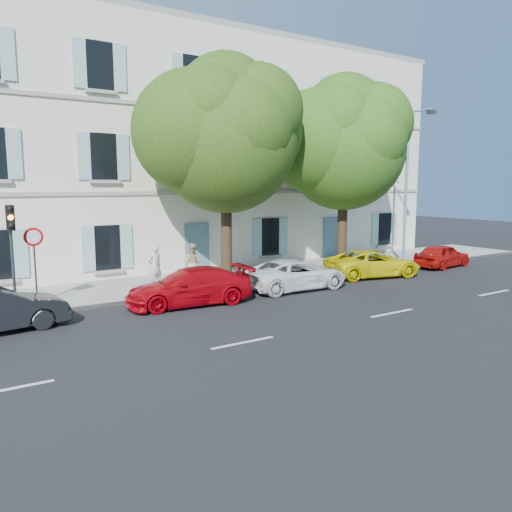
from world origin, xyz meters
TOP-DOWN VIEW (x-y plane):
  - ground at (0.00, 0.00)m, footprint 90.00×90.00m
  - sidewalk at (0.00, 4.45)m, footprint 36.00×4.50m
  - kerb at (0.00, 2.28)m, footprint 36.00×0.16m
  - building at (0.00, 10.20)m, footprint 28.00×7.00m
  - car_red_coupe at (-5.32, 0.89)m, footprint 4.84×2.35m
  - car_white_coupe at (-0.38, 0.99)m, footprint 4.67×2.29m
  - car_yellow_supercar at (4.52, 1.30)m, footprint 4.99×3.17m
  - car_red_hatchback at (9.67, 1.28)m, footprint 3.86×1.93m
  - tree_left at (-2.46, 3.19)m, footprint 6.04×6.04m
  - tree_right at (4.34, 3.33)m, footprint 6.03×6.03m
  - traffic_light at (-10.92, 2.55)m, footprint 0.30×0.40m
  - road_sign at (-10.21, 2.86)m, footprint 0.64×0.10m
  - street_lamp at (8.27, 2.55)m, footprint 0.28×1.71m
  - pedestrian_a at (-5.49, 3.86)m, footprint 0.73×0.57m
  - pedestrian_b at (-3.73, 4.00)m, footprint 1.05×1.05m

SIDE VIEW (x-z plane):
  - ground at x=0.00m, z-range 0.00..0.00m
  - sidewalk at x=0.00m, z-range 0.00..0.15m
  - kerb at x=0.00m, z-range 0.00..0.16m
  - car_red_hatchback at x=9.67m, z-range 0.00..1.26m
  - car_white_coupe at x=-0.38m, z-range 0.00..1.28m
  - car_yellow_supercar at x=4.52m, z-range 0.00..1.28m
  - car_red_coupe at x=-5.32m, z-range 0.00..1.36m
  - pedestrian_b at x=-3.73m, z-range 0.15..1.86m
  - pedestrian_a at x=-5.49m, z-range 0.15..1.93m
  - road_sign at x=-10.21m, z-range 0.77..3.55m
  - traffic_light at x=-10.92m, z-range 0.95..4.53m
  - street_lamp at x=8.27m, z-range 0.68..8.71m
  - building at x=0.00m, z-range 0.00..12.00m
  - tree_right at x=4.34m, z-range 1.46..10.75m
  - tree_left at x=-2.46m, z-range 1.49..10.85m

